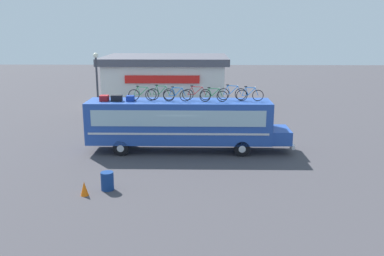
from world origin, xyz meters
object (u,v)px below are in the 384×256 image
bus (182,122)px  rooftop_bicycle_7 (250,95)px  rooftop_bicycle_5 (214,96)px  luggage_bag_2 (117,98)px  rooftop_bicycle_3 (177,95)px  luggage_bag_1 (104,98)px  traffic_cone (84,189)px  rooftop_bicycle_2 (161,94)px  rooftop_bicycle_4 (197,94)px  rooftop_bicycle_1 (142,94)px  luggage_bag_3 (130,98)px  trash_bin (107,181)px  rooftop_bicycle_6 (232,94)px  street_lamp (97,84)px

bus → rooftop_bicycle_7: (4.06, -0.00, 1.68)m
rooftop_bicycle_5 → luggage_bag_2: bearing=179.0°
rooftop_bicycle_7 → rooftop_bicycle_3: bearing=-177.6°
luggage_bag_1 → traffic_cone: 7.64m
traffic_cone → rooftop_bicycle_5: bearing=48.6°
rooftop_bicycle_2 → traffic_cone: 8.53m
luggage_bag_2 → rooftop_bicycle_5: rooftop_bicycle_5 is taller
rooftop_bicycle_2 → rooftop_bicycle_3: (0.99, -0.38, -0.02)m
luggage_bag_2 → rooftop_bicycle_4: (4.79, 0.45, 0.20)m
rooftop_bicycle_1 → luggage_bag_3: bearing=-165.5°
trash_bin → rooftop_bicycle_7: bearing=41.3°
luggage_bag_1 → rooftop_bicycle_3: (4.39, -0.04, 0.21)m
rooftop_bicycle_1 → rooftop_bicycle_2: 1.13m
rooftop_bicycle_5 → traffic_cone: 9.68m
luggage_bag_1 → rooftop_bicycle_7: bearing=0.9°
rooftop_bicycle_5 → rooftop_bicycle_7: 2.21m
rooftop_bicycle_4 → rooftop_bicycle_3: bearing=-160.2°
bus → rooftop_bicycle_1: 2.94m
trash_bin → rooftop_bicycle_2: bearing=73.5°
traffic_cone → rooftop_bicycle_2: bearing=68.6°
traffic_cone → trash_bin: bearing=38.1°
rooftop_bicycle_5 → traffic_cone: (-6.05, -6.86, -3.17)m
luggage_bag_1 → rooftop_bicycle_6: size_ratio=0.30×
rooftop_bicycle_5 → street_lamp: 9.34m
street_lamp → bus: bearing=-35.3°
luggage_bag_2 → luggage_bag_1: bearing=175.1°
rooftop_bicycle_2 → rooftop_bicycle_3: bearing=-20.9°
rooftop_bicycle_7 → rooftop_bicycle_1: bearing=179.4°
rooftop_bicycle_2 → trash_bin: bearing=-106.5°
rooftop_bicycle_2 → rooftop_bicycle_5: 3.21m
rooftop_bicycle_2 → traffic_cone: rooftop_bicycle_2 is taller
rooftop_bicycle_6 → rooftop_bicycle_7: size_ratio=1.08×
rooftop_bicycle_5 → traffic_cone: bearing=-131.4°
luggage_bag_3 → traffic_cone: luggage_bag_3 is taller
rooftop_bicycle_2 → rooftop_bicycle_4: rooftop_bicycle_2 is taller
rooftop_bicycle_2 → rooftop_bicycle_6: bearing=2.1°
luggage_bag_2 → bus: bearing=3.1°
rooftop_bicycle_7 → trash_bin: bearing=-138.7°
rooftop_bicycle_3 → rooftop_bicycle_7: (4.37, 0.18, -0.00)m
bus → rooftop_bicycle_6: 3.48m
rooftop_bicycle_5 → trash_bin: size_ratio=1.92×
rooftop_bicycle_6 → rooftop_bicycle_4: bearing=-176.9°
rooftop_bicycle_6 → rooftop_bicycle_1: bearing=-176.9°
luggage_bag_2 → rooftop_bicycle_7: (8.00, 0.21, 0.19)m
bus → rooftop_bicycle_2: (-1.30, 0.19, 1.70)m
rooftop_bicycle_5 → luggage_bag_3: bearing=177.9°
rooftop_bicycle_2 → rooftop_bicycle_1: bearing=-173.2°
rooftop_bicycle_4 → traffic_cone: 9.50m
bus → rooftop_bicycle_1: (-2.42, 0.06, 1.68)m
rooftop_bicycle_2 → luggage_bag_2: bearing=-171.3°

